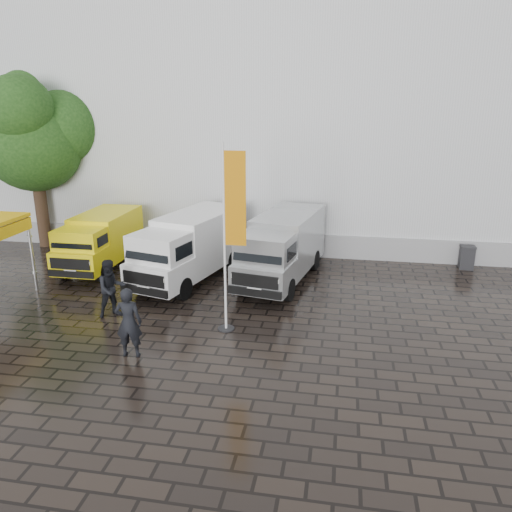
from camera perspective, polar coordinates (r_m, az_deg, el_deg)
The scene contains 11 objects.
ground at distance 14.94m, azimuth -3.34°, elevation -8.69°, with size 120.00×120.00×0.00m, color black.
exhibition_hall at distance 29.07m, azimuth 8.04°, elevation 16.11°, with size 44.00×16.00×12.00m, color silver.
hall_plinth at distance 21.88m, azimuth 6.56°, elevation 1.18°, with size 44.00×0.15×1.00m, color gray.
van_yellow at distance 21.10m, azimuth -17.39°, elevation 1.52°, with size 1.80×4.69×2.17m, color #FFE70D, non-canonical shape.
van_white at distance 18.88m, azimuth -7.62°, elevation 0.83°, with size 1.90×5.69×2.47m, color white, non-canonical shape.
van_silver at distance 18.65m, azimuth 2.97°, elevation 0.76°, with size 1.90×5.69×2.47m, color #B2B6B7, non-canonical shape.
flagpole at distance 14.03m, azimuth -2.92°, elevation 3.10°, with size 0.88×0.50×5.49m.
tree at distance 24.97m, azimuth -24.23°, elevation 12.49°, with size 4.41×4.41×7.91m.
wheelie_bin at distance 21.94m, azimuth 22.94°, elevation -0.13°, with size 0.58×0.58×0.96m, color black.
person_front at distance 13.66m, azimuth -14.36°, elevation -7.35°, with size 0.71×0.46×1.94m, color black.
person_tent at distance 16.29m, azimuth -16.20°, elevation -3.57°, with size 0.90×0.70×1.86m, color black.
Camera 1 is at (3.19, -13.04, 6.55)m, focal length 35.00 mm.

